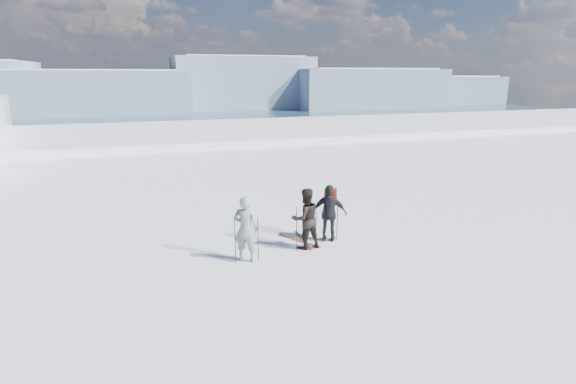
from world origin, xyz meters
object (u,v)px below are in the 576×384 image
Objects in this scene: skier_dark at (305,219)px; skis_loose at (301,240)px; skier_grey at (246,229)px; skier_pack at (329,213)px.

skier_dark is 1.08× the size of skis_loose.
skier_grey reaches higher than skier_dark.
skier_grey is 2.88m from skier_pack.
skis_loose is at bearing 12.53° from skier_pack.
skis_loose is at bearing -103.57° from skier_dark.
skis_loose is (1.96, 0.95, -0.92)m from skier_grey.
skier_dark is at bearing -97.37° from skis_loose.
skier_pack is 1.24m from skis_loose.
skier_grey is 1.92m from skier_dark.
skier_grey is 1.04× the size of skier_pack.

